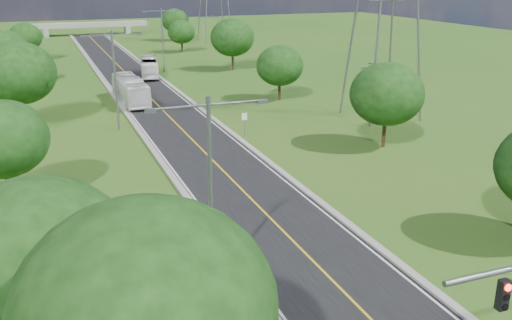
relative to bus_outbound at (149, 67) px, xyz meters
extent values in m
plane|color=#265818|center=(-2.98, -14.66, -1.50)|extent=(260.00, 260.00, 0.00)
cube|color=black|center=(-2.98, -8.66, -1.47)|extent=(8.00, 150.00, 0.06)
cube|color=gray|center=(-7.23, -8.66, -1.39)|extent=(0.50, 150.00, 0.22)
cube|color=gray|center=(1.27, -8.66, -1.39)|extent=(0.50, 150.00, 0.22)
cube|color=black|center=(-3.18, -75.66, 4.20)|extent=(0.35, 0.28, 1.05)
cylinder|color=#FF140C|center=(-3.18, -75.82, 4.55)|extent=(0.24, 0.06, 0.24)
cylinder|color=slate|center=(2.22, -36.66, -0.30)|extent=(0.08, 0.08, 2.40)
cube|color=white|center=(2.22, -36.69, 0.50)|extent=(0.55, 0.04, 0.70)
cube|color=gray|center=(-12.98, 65.34, -0.50)|extent=(1.20, 3.00, 2.00)
cube|color=gray|center=(7.02, 65.34, -0.50)|extent=(1.20, 3.00, 2.00)
cube|color=gray|center=(-2.98, 65.34, 1.10)|extent=(30.00, 3.00, 1.20)
cylinder|color=slate|center=(-8.98, -62.66, 3.50)|extent=(0.22, 0.22, 10.00)
cylinder|color=slate|center=(-10.38, -62.66, 8.10)|extent=(2.80, 0.12, 0.12)
cylinder|color=slate|center=(-7.58, -62.66, 8.10)|extent=(2.80, 0.12, 0.12)
cube|color=slate|center=(-11.68, -62.66, 8.05)|extent=(0.50, 0.25, 0.18)
cube|color=slate|center=(-6.28, -62.66, 8.05)|extent=(0.50, 0.25, 0.18)
cylinder|color=slate|center=(-8.98, -29.66, 3.50)|extent=(0.22, 0.22, 10.00)
cylinder|color=slate|center=(-10.38, -29.66, 8.10)|extent=(2.80, 0.12, 0.12)
cylinder|color=slate|center=(-7.58, -29.66, 8.10)|extent=(2.80, 0.12, 0.12)
cube|color=slate|center=(-11.68, -29.66, 8.05)|extent=(0.50, 0.25, 0.18)
cube|color=slate|center=(-6.28, -29.66, 8.05)|extent=(0.50, 0.25, 0.18)
cylinder|color=slate|center=(3.02, 3.34, 3.50)|extent=(0.22, 0.22, 10.00)
cylinder|color=slate|center=(1.62, 3.34, 8.10)|extent=(2.80, 0.12, 0.12)
cylinder|color=slate|center=(4.42, 3.34, 8.10)|extent=(2.80, 0.12, 0.12)
cube|color=slate|center=(0.32, 3.34, 8.05)|extent=(0.50, 0.25, 0.18)
cube|color=slate|center=(5.72, 3.34, 8.05)|extent=(0.50, 0.25, 0.18)
ellipsoid|color=black|center=(-16.98, -66.66, 3.77)|extent=(7.14, 7.14, 6.07)
cylinder|color=black|center=(-18.98, -46.66, -0.15)|extent=(0.36, 0.36, 2.70)
ellipsoid|color=black|center=(-18.98, -46.66, 3.15)|extent=(6.30, 6.30, 5.36)
cylinder|color=black|center=(-17.98, -24.66, 0.12)|extent=(0.36, 0.36, 3.24)
ellipsoid|color=black|center=(-17.98, -24.66, 4.08)|extent=(7.56, 7.56, 6.43)
cylinder|color=black|center=(-19.98, -0.66, -0.06)|extent=(0.36, 0.36, 2.88)
ellipsoid|color=black|center=(-19.98, -0.66, 3.46)|extent=(6.72, 6.72, 5.71)
cylinder|color=black|center=(-17.48, 23.34, -0.24)|extent=(0.36, 0.36, 2.52)
ellipsoid|color=black|center=(-17.48, 23.34, 2.84)|extent=(5.88, 5.88, 5.00)
ellipsoid|color=black|center=(-13.98, -72.66, 4.39)|extent=(7.98, 7.98, 6.78)
cylinder|color=black|center=(13.02, -44.66, -0.06)|extent=(0.36, 0.36, 2.88)
ellipsoid|color=black|center=(13.02, -44.66, 3.46)|extent=(6.72, 6.72, 5.71)
cylinder|color=black|center=(12.02, -22.66, -0.24)|extent=(0.36, 0.36, 2.52)
ellipsoid|color=black|center=(12.02, -22.66, 2.84)|extent=(5.88, 5.88, 5.00)
cylinder|color=black|center=(14.02, 1.34, 0.03)|extent=(0.36, 0.36, 3.06)
ellipsoid|color=black|center=(14.02, 1.34, 3.77)|extent=(7.14, 7.14, 6.07)
cylinder|color=black|center=(11.52, 25.34, -0.33)|extent=(0.36, 0.36, 2.34)
ellipsoid|color=black|center=(11.52, 25.34, 2.53)|extent=(5.46, 5.46, 4.64)
cylinder|color=black|center=(15.02, 45.34, -0.15)|extent=(0.36, 0.36, 2.70)
ellipsoid|color=black|center=(15.02, 45.34, 3.15)|extent=(6.30, 6.30, 5.36)
imported|color=white|center=(0.00, 0.00, 0.00)|extent=(4.07, 10.60, 2.88)
imported|color=white|center=(-5.73, -17.58, 0.15)|extent=(2.95, 11.51, 3.19)
camera|label=1|loc=(-16.24, -87.61, 14.00)|focal=40.00mm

